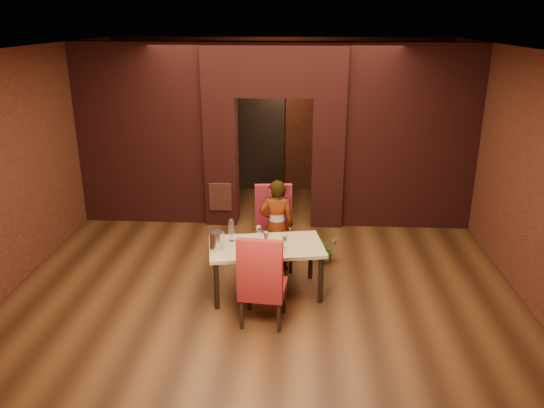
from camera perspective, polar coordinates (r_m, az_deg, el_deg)
The scene contains 25 objects.
floor at distance 8.04m, azimuth -0.55°, elevation -7.02°, with size 8.00×8.00×0.00m, color #4B2912.
ceiling at distance 7.20m, azimuth -0.64°, elevation 16.38°, with size 7.00×8.00×0.04m, color silver.
wall_back at distance 11.36m, azimuth 0.83°, elevation 9.45°, with size 7.00×0.04×3.20m, color maroon.
wall_front at distance 3.79m, azimuth -4.89°, elevation -12.47°, with size 7.00×0.04×3.20m, color maroon.
wall_left at distance 8.46m, azimuth -25.05°, elevation 4.03°, with size 0.04×8.00×3.20m, color maroon.
wall_right at distance 8.03m, azimuth 25.24°, elevation 3.24°, with size 0.04×8.00×3.20m, color maroon.
pillar_left at distance 9.60m, azimuth -5.43°, elevation 4.71°, with size 0.55×0.55×2.30m, color maroon.
pillar_right at distance 9.50m, azimuth 6.00°, elevation 4.53°, with size 0.55×0.55×2.30m, color maroon.
lintel at distance 9.22m, azimuth 0.27°, elevation 14.29°, with size 2.45×0.55×0.90m, color maroon.
wing_wall_left at distance 9.82m, azimuth -13.76°, elevation 7.27°, with size 2.27×0.35×3.20m, color maroon.
wing_wall_right at distance 9.57m, azimuth 14.64°, elevation 6.88°, with size 2.27×0.35×3.20m, color maroon.
vent_panel at distance 9.50m, azimuth -5.58°, elevation 0.76°, with size 0.40×0.03×0.50m, color #AD4D32.
rear_door at distance 11.44m, azimuth -1.22°, elevation 6.70°, with size 0.90×0.08×2.10m, color black.
rear_door_frame at distance 11.40m, azimuth -1.23°, elevation 6.66°, with size 1.02×0.04×2.22m, color black.
dining_table at distance 7.26m, azimuth -0.62°, elevation -7.00°, with size 1.52×0.85×0.71m, color tan.
chair_far at distance 7.89m, azimuth 0.23°, elevation -2.67°, with size 0.56×0.56×1.23m, color maroon.
chair_near at distance 6.51m, azimuth -0.96°, elevation -7.92°, with size 0.54×0.54×1.19m, color maroon.
person_seated at distance 7.79m, azimuth 0.49°, elevation -2.31°, with size 0.51×0.33×1.39m, color white.
wine_glass_a at distance 7.17m, azimuth -1.46°, elevation -3.25°, with size 0.09×0.09×0.22m, color silver, non-canonical shape.
wine_glass_b at distance 7.07m, azimuth -0.66°, elevation -3.74°, with size 0.08×0.08×0.19m, color white, non-canonical shape.
wine_glass_c at distance 6.98m, azimuth 1.40°, elevation -4.11°, with size 0.07×0.07×0.18m, color white, non-canonical shape.
tasting_sheet at distance 6.89m, azimuth -1.98°, elevation -5.24°, with size 0.31×0.23×0.00m, color white.
wine_bucket at distance 6.99m, azimuth -5.93°, elevation -3.89°, with size 0.19×0.19×0.24m, color #BAB9C0.
water_bottle at distance 7.20m, azimuth -4.39°, elevation -2.78°, with size 0.08×0.08×0.32m, color white.
potted_plant at distance 8.25m, azimuth 5.74°, elevation -4.75°, with size 0.39×0.34×0.43m, color #376626.
Camera 1 is at (0.51, -7.17, 3.61)m, focal length 35.00 mm.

